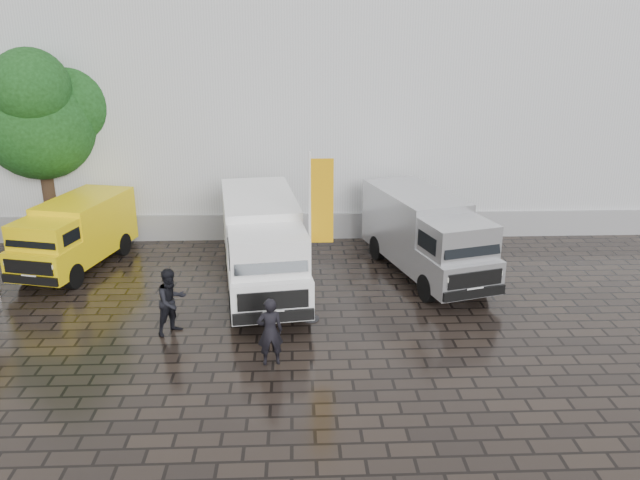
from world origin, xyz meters
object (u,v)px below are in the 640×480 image
object	(u,v)px
van_yellow	(75,236)
van_silver	(426,237)
wheelie_bin	(447,227)
flagpole	(317,230)
person_front	(270,332)
person_tent	(172,301)
van_white	(262,247)

from	to	relation	value
van_yellow	van_silver	bearing A→B (deg)	8.99
van_yellow	wheelie_bin	distance (m)	13.43
flagpole	wheelie_bin	distance (m)	8.68
van_yellow	person_front	world-z (taller)	van_yellow
flagpole	wheelie_bin	xyz separation A→B (m)	(5.22, 6.60, -2.12)
person_tent	flagpole	bearing A→B (deg)	-36.61
person_tent	van_yellow	bearing A→B (deg)	83.90
van_white	van_silver	bearing A→B (deg)	3.93
flagpole	person_front	world-z (taller)	flagpole
van_yellow	wheelie_bin	xyz separation A→B (m)	(13.21, 2.34, -0.61)
van_silver	wheelie_bin	world-z (taller)	van_silver
van_white	wheelie_bin	size ratio (longest dim) A/B	6.10
person_tent	person_front	bearing A→B (deg)	-79.26
van_white	van_silver	xyz separation A→B (m)	(5.27, 1.07, -0.10)
van_yellow	person_tent	world-z (taller)	van_yellow
flagpole	person_front	distance (m)	3.22
wheelie_bin	person_front	distance (m)	11.06
van_silver	person_tent	world-z (taller)	van_silver
person_front	flagpole	bearing A→B (deg)	-126.42
van_silver	wheelie_bin	distance (m)	3.82
flagpole	wheelie_bin	bearing A→B (deg)	51.64
flagpole	person_front	size ratio (longest dim) A/B	2.75
van_silver	person_tent	xyz separation A→B (m)	(-7.55, -3.84, -0.40)
van_yellow	van_white	distance (m)	6.74
van_yellow	van_silver	world-z (taller)	van_silver
person_tent	van_white	bearing A→B (deg)	4.58
van_yellow	van_silver	size ratio (longest dim) A/B	0.82
van_yellow	wheelie_bin	world-z (taller)	van_yellow
person_front	person_tent	world-z (taller)	person_tent
van_silver	flagpole	size ratio (longest dim) A/B	1.27
wheelie_bin	flagpole	bearing A→B (deg)	-144.84
van_white	person_front	world-z (taller)	van_white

